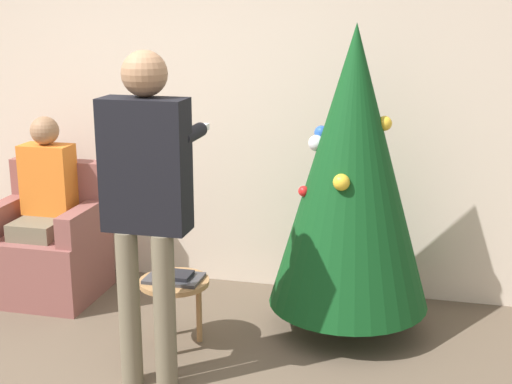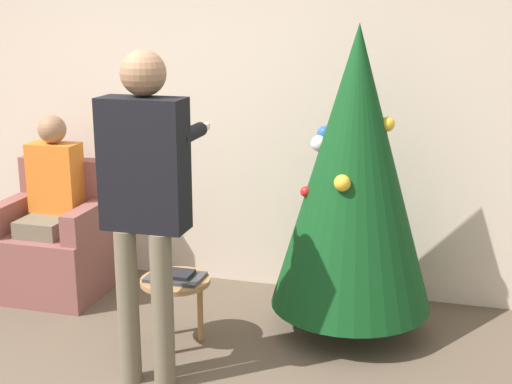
# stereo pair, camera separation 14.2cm
# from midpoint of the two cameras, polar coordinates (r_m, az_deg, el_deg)

# --- Properties ---
(wall_back) EXTENTS (8.00, 0.06, 2.70)m
(wall_back) POSITION_cam_midpoint_polar(r_m,az_deg,el_deg) (5.25, -3.52, 7.14)
(wall_back) COLOR beige
(wall_back) RESTS_ON ground_plane
(christmas_tree) EXTENTS (1.01, 1.01, 1.95)m
(christmas_tree) POSITION_cam_midpoint_polar(r_m,az_deg,el_deg) (4.41, 8.80, 1.76)
(christmas_tree) COLOR brown
(christmas_tree) RESTS_ON ground_plane
(armchair) EXTENTS (0.73, 0.66, 0.95)m
(armchair) POSITION_cam_midpoint_polar(r_m,az_deg,el_deg) (5.37, -14.96, -4.20)
(armchair) COLOR brown
(armchair) RESTS_ON ground_plane
(person_seated) EXTENTS (0.36, 0.46, 1.29)m
(person_seated) POSITION_cam_midpoint_polar(r_m,az_deg,el_deg) (5.25, -15.35, -0.42)
(person_seated) COLOR #6B604C
(person_seated) RESTS_ON ground_plane
(person_standing) EXTENTS (0.47, 0.57, 1.83)m
(person_standing) POSITION_cam_midpoint_polar(r_m,az_deg,el_deg) (3.79, -7.83, 0.36)
(person_standing) COLOR #6B604C
(person_standing) RESTS_ON ground_plane
(side_stool) EXTENTS (0.43, 0.43, 0.43)m
(side_stool) POSITION_cam_midpoint_polar(r_m,az_deg,el_deg) (4.42, -5.53, -7.67)
(side_stool) COLOR #A37547
(side_stool) RESTS_ON ground_plane
(laptop) EXTENTS (0.34, 0.23, 0.02)m
(laptop) POSITION_cam_midpoint_polar(r_m,az_deg,el_deg) (4.39, -5.55, -6.79)
(laptop) COLOR #38383D
(laptop) RESTS_ON side_stool
(book) EXTENTS (0.22, 0.15, 0.02)m
(book) POSITION_cam_midpoint_polar(r_m,az_deg,el_deg) (4.38, -5.56, -6.53)
(book) COLOR black
(book) RESTS_ON laptop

